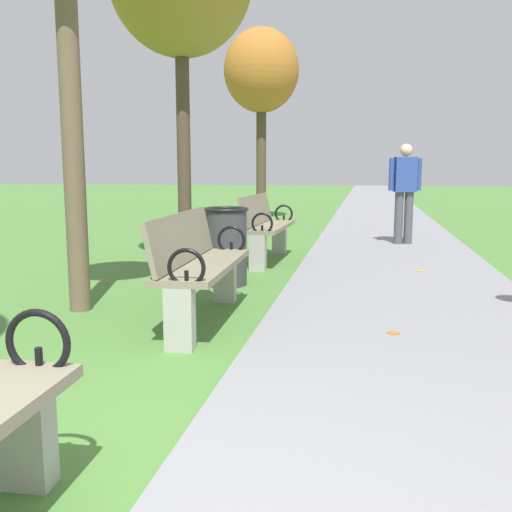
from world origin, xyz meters
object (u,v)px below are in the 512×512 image
Objects in this scene: park_bench_2 at (199,264)px; park_bench_3 at (266,226)px; pedestrian_walking at (405,188)px; tree_4 at (261,73)px; trash_bin at (226,246)px.

park_bench_2 and park_bench_3 have the same top height.
park_bench_2 is at bearing -110.25° from pedestrian_walking.
park_bench_2 is 1.00× the size of pedestrian_walking.
tree_4 is at bearing 97.18° from park_bench_2.
pedestrian_walking is at bearing 47.06° from park_bench_3.
trash_bin is at bearing -95.15° from park_bench_3.
tree_4 is (-1.15, 9.11, 2.95)m from park_bench_2.
pedestrian_walking is at bearing -51.55° from tree_4.
park_bench_2 is at bearing -82.82° from tree_4.
tree_4 is 8.22m from trash_bin.
tree_4 reaches higher than pedestrian_walking.
tree_4 is at bearing 97.52° from trash_bin.
park_bench_3 is at bearing -79.08° from tree_4.
trash_bin is (-0.15, -1.63, -0.06)m from park_bench_3.
park_bench_3 is (0.00, 3.16, 0.00)m from park_bench_2.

